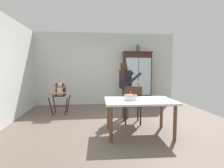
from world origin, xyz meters
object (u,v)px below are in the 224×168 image
ceramic_vase (138,48)px  dining_chair_far_side (133,102)px  china_cabinet (137,78)px  dining_table (139,104)px  high_chair_with_toddler (60,93)px  adult_person (126,84)px  birthday_cake (131,97)px

ceramic_vase → dining_chair_far_side: ceramic_vase is taller
china_cabinet → dining_table: size_ratio=1.36×
china_cabinet → high_chair_with_toddler: bearing=-156.7°
adult_person → dining_chair_far_side: adult_person is taller
birthday_cake → dining_chair_far_side: bearing=72.8°
high_chair_with_toddler → dining_table: bearing=-43.0°
dining_table → birthday_cake: birthday_cake is taller
high_chair_with_toddler → adult_person: adult_person is taller
dining_table → ceramic_vase: bearing=76.0°
birthday_cake → adult_person: bearing=83.4°
adult_person → high_chair_with_toddler: bearing=53.6°
adult_person → dining_chair_far_side: bearing=167.5°
china_cabinet → adult_person: china_cabinet is taller
dining_table → dining_chair_far_side: bearing=87.8°
ceramic_vase → dining_table: 3.50m
china_cabinet → birthday_cake: china_cabinet is taller
dining_table → dining_chair_far_side: size_ratio=1.53×
ceramic_vase → china_cabinet: bearing=-166.7°
china_cabinet → adult_person: (-0.79, -1.77, -0.03)m
dining_table → adult_person: bearing=91.5°
china_cabinet → birthday_cake: bearing=-107.0°
adult_person → dining_table: 1.34m
china_cabinet → dining_table: china_cabinet is taller
adult_person → china_cabinet: bearing=-42.1°
high_chair_with_toddler → birthday_cake: bearing=-45.6°
dining_table → dining_chair_far_side: dining_chair_far_side is taller
high_chair_with_toddler → dining_chair_far_side: 2.31m
china_cabinet → high_chair_with_toddler: size_ratio=2.10×
ceramic_vase → adult_person: ceramic_vase is taller
china_cabinet → ceramic_vase: ceramic_vase is taller
adult_person → birthday_cake: (-0.15, -1.28, -0.17)m
adult_person → birthday_cake: 1.31m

